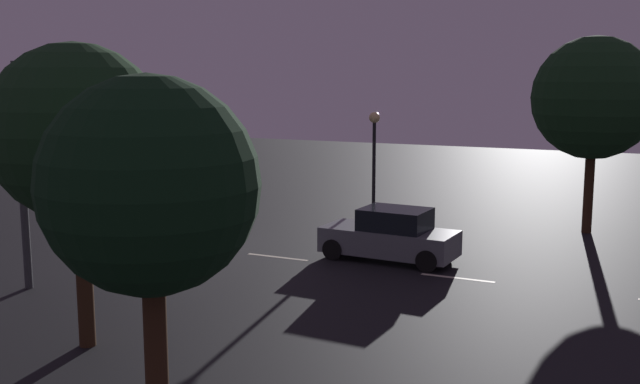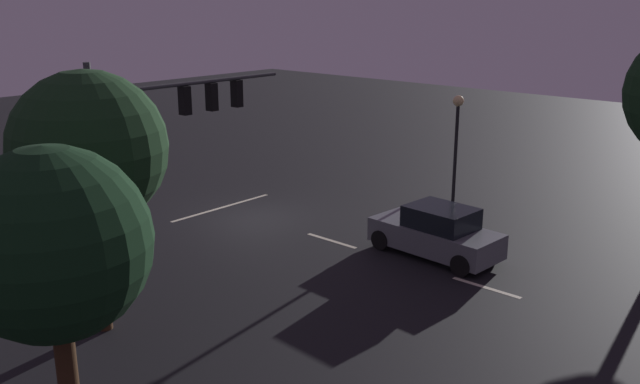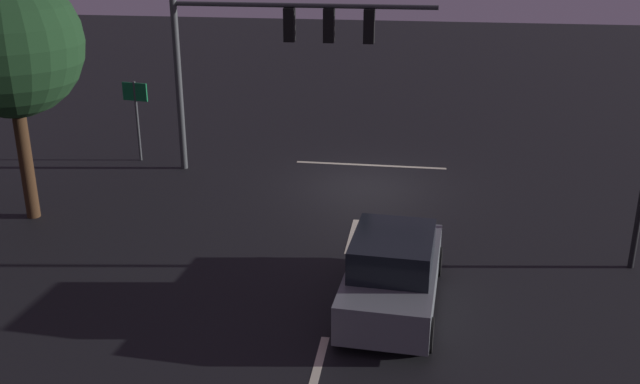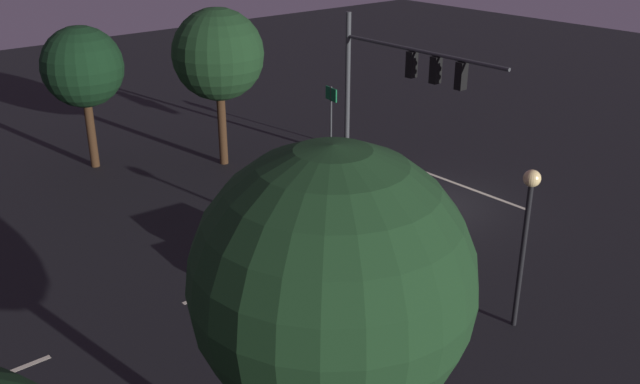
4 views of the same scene
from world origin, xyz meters
name	(u,v)px [view 4 (image 4 of 4)]	position (x,y,z in m)	size (l,w,h in m)	color
ground_plane	(441,202)	(0.00, 0.00, 0.00)	(80.00, 80.00, 0.00)	black
traffic_signal_assembly	(400,73)	(3.07, -0.68, 4.28)	(8.11, 0.47, 6.29)	#383A3D
lane_dash_far	(365,232)	(0.00, 4.00, 0.00)	(2.20, 0.16, 0.01)	beige
lane_dash_mid	(216,291)	(0.00, 10.00, 0.00)	(2.20, 0.16, 0.01)	beige
lane_dash_near	(5,374)	(0.00, 16.00, 0.00)	(2.20, 0.16, 0.01)	beige
stop_bar	(472,190)	(0.00, -1.86, 0.00)	(5.00, 0.16, 0.01)	beige
car_approaching	(309,255)	(-1.21, 7.48, 0.80)	(2.12, 4.45, 1.70)	slate
street_lamp_left_kerb	(527,218)	(-6.67, 4.82, 3.18)	(0.44, 0.44, 4.47)	black
route_sign	(331,103)	(7.81, -1.27, 1.96)	(0.90, 0.21, 2.72)	#383A3D
tree_left_near	(332,283)	(-8.33, 12.82, 5.06)	(4.55, 4.55, 7.35)	#382314
tree_right_near	(218,55)	(8.83, 3.97, 4.70)	(3.77, 3.77, 6.61)	#382314
tree_right_far	(83,67)	(12.08, 8.37, 4.27)	(3.30, 3.30, 5.95)	#382314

